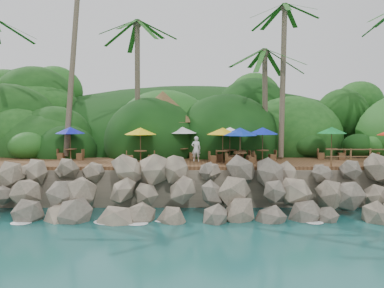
{
  "coord_description": "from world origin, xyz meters",
  "views": [
    {
      "loc": [
        -0.14,
        -19.18,
        5.12
      ],
      "look_at": [
        0.0,
        6.0,
        3.4
      ],
      "focal_mm": 38.22,
      "sensor_mm": 36.0,
      "label": 1
    }
  ],
  "objects": [
    {
      "name": "land_base",
      "position": [
        0.0,
        16.0,
        1.05
      ],
      "size": [
        32.0,
        25.2,
        2.1
      ],
      "primitive_type": "cube",
      "color": "gray",
      "rests_on": "ground"
    },
    {
      "name": "jungle_foliage",
      "position": [
        0.0,
        15.0,
        0.0
      ],
      "size": [
        44.0,
        16.0,
        12.0
      ],
      "primitive_type": null,
      "color": "#143811",
      "rests_on": "ground"
    },
    {
      "name": "waiter",
      "position": [
        0.25,
        6.03,
        3.09
      ],
      "size": [
        0.58,
        0.38,
        1.58
      ],
      "primitive_type": "imported",
      "rotation": [
        0.0,
        0.0,
        3.14
      ],
      "color": "white",
      "rests_on": "terrace"
    },
    {
      "name": "palapa",
      "position": [
        -2.03,
        9.65,
        5.79
      ],
      "size": [
        4.81,
        4.81,
        4.6
      ],
      "color": "brown",
      "rests_on": "ground"
    },
    {
      "name": "seawall",
      "position": [
        0.0,
        2.0,
        1.15
      ],
      "size": [
        29.0,
        4.0,
        2.3
      ],
      "primitive_type": null,
      "color": "gray",
      "rests_on": "ground"
    },
    {
      "name": "railing",
      "position": [
        10.59,
        3.65,
        2.91
      ],
      "size": [
        6.1,
        0.1,
        1.0
      ],
      "color": "brown",
      "rests_on": "terrace"
    },
    {
      "name": "foam_line",
      "position": [
        0.0,
        0.3,
        0.03
      ],
      "size": [
        25.2,
        0.8,
        0.06
      ],
      "color": "white",
      "rests_on": "ground"
    },
    {
      "name": "jungle_hill",
      "position": [
        0.0,
        23.5,
        0.0
      ],
      "size": [
        44.8,
        28.0,
        15.4
      ],
      "primitive_type": "ellipsoid",
      "color": "#143811",
      "rests_on": "ground"
    },
    {
      "name": "terrace",
      "position": [
        0.0,
        6.0,
        2.2
      ],
      "size": [
        26.0,
        5.0,
        0.2
      ],
      "primitive_type": "cube",
      "color": "brown",
      "rests_on": "land_base"
    },
    {
      "name": "palms",
      "position": [
        0.03,
        8.86,
        12.34
      ],
      "size": [
        33.36,
        7.36,
        15.12
      ],
      "color": "brown",
      "rests_on": "ground"
    },
    {
      "name": "dining_clusters",
      "position": [
        2.36,
        6.08,
        4.06
      ],
      "size": [
        21.63,
        5.16,
        2.12
      ],
      "color": "brown",
      "rests_on": "terrace"
    },
    {
      "name": "ground",
      "position": [
        0.0,
        0.0,
        0.0
      ],
      "size": [
        140.0,
        140.0,
        0.0
      ],
      "primitive_type": "plane",
      "color": "#19514F",
      "rests_on": "ground"
    }
  ]
}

